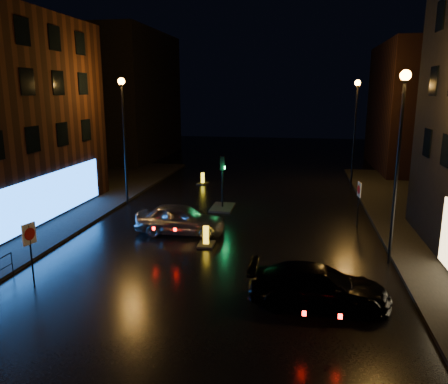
{
  "coord_description": "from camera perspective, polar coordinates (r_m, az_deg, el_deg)",
  "views": [
    {
      "loc": [
        3.7,
        -13.31,
        7.5
      ],
      "look_at": [
        0.17,
        6.78,
        2.8
      ],
      "focal_mm": 35.0,
      "sensor_mm": 36.0,
      "label": 1
    }
  ],
  "objects": [
    {
      "name": "road_sign_left",
      "position": [
        18.59,
        -24.04,
        -5.67
      ],
      "size": [
        0.2,
        0.61,
        2.56
      ],
      "rotation": [
        0.0,
        0.0,
        -0.24
      ],
      "color": "black",
      "rests_on": "ground"
    },
    {
      "name": "street_lamp_lfar",
      "position": [
        29.7,
        -13.0,
        8.91
      ],
      "size": [
        0.44,
        0.44,
        8.37
      ],
      "color": "black",
      "rests_on": "ground"
    },
    {
      "name": "ground",
      "position": [
        15.72,
        -5.09,
        -15.58
      ],
      "size": [
        120.0,
        120.0,
        0.0
      ],
      "primitive_type": "plane",
      "color": "black",
      "rests_on": "ground"
    },
    {
      "name": "building_far_right",
      "position": [
        46.72,
        24.35,
        10.01
      ],
      "size": [
        8.0,
        14.0,
        12.0
      ],
      "primitive_type": "cube",
      "color": "black",
      "rests_on": "ground"
    },
    {
      "name": "dark_sedan",
      "position": [
        16.29,
        12.24,
        -11.9
      ],
      "size": [
        5.02,
        2.04,
        1.46
      ],
      "primitive_type": "imported",
      "rotation": [
        0.0,
        0.0,
        1.57
      ],
      "color": "black",
      "rests_on": "ground"
    },
    {
      "name": "street_lamp_rfar",
      "position": [
        35.6,
        16.79,
        9.32
      ],
      "size": [
        0.44,
        0.44,
        8.37
      ],
      "color": "black",
      "rests_on": "ground"
    },
    {
      "name": "traffic_signal",
      "position": [
        28.62,
        -0.2,
        -1.18
      ],
      "size": [
        1.4,
        2.4,
        3.45
      ],
      "color": "black",
      "rests_on": "ground"
    },
    {
      "name": "street_lamp_rnear",
      "position": [
        19.84,
        21.98,
        6.43
      ],
      "size": [
        0.44,
        0.44,
        8.37
      ],
      "color": "black",
      "rests_on": "ground"
    },
    {
      "name": "silver_hatchback",
      "position": [
        23.62,
        -5.69,
        -3.53
      ],
      "size": [
        4.8,
        1.98,
        1.63
      ],
      "primitive_type": "imported",
      "rotation": [
        0.0,
        0.0,
        1.58
      ],
      "color": "#A0A3A7",
      "rests_on": "ground"
    },
    {
      "name": "road_sign_right",
      "position": [
        25.74,
        17.22,
        -0.16
      ],
      "size": [
        0.15,
        0.62,
        2.55
      ],
      "rotation": [
        0.0,
        0.0,
        3.28
      ],
      "color": "black",
      "rests_on": "ground"
    },
    {
      "name": "bollard_near",
      "position": [
        21.92,
        -2.36,
        -6.44
      ],
      "size": [
        0.8,
        1.17,
        1.0
      ],
      "rotation": [
        0.0,
        0.0,
        0.03
      ],
      "color": "black",
      "rests_on": "ground"
    },
    {
      "name": "building_far_left",
      "position": [
        52.18,
        -12.5,
        12.13
      ],
      "size": [
        8.0,
        16.0,
        14.0
      ],
      "primitive_type": "cube",
      "color": "black",
      "rests_on": "ground"
    },
    {
      "name": "bollard_far",
      "position": [
        36.35,
        -2.79,
        1.39
      ],
      "size": [
        0.9,
        1.18,
        0.94
      ],
      "rotation": [
        0.0,
        0.0,
        -0.18
      ],
      "color": "black",
      "rests_on": "ground"
    }
  ]
}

